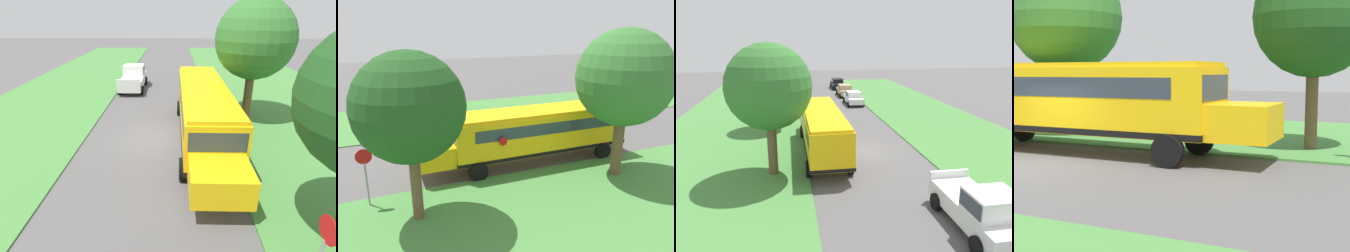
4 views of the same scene
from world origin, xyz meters
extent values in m
plane|color=#565454|center=(0.00, 0.00, 0.00)|extent=(120.00, 120.00, 0.00)
cube|color=#47843D|center=(-10.00, 0.00, 0.04)|extent=(12.00, 80.00, 0.08)
cube|color=#47843D|center=(9.00, 0.00, 0.04)|extent=(10.00, 80.00, 0.07)
cube|color=yellow|center=(-2.79, -0.22, 1.90)|extent=(2.50, 10.50, 2.20)
cube|color=yellow|center=(-2.79, 5.98, 1.35)|extent=(2.20, 1.90, 1.10)
cube|color=yellow|center=(-2.79, -0.22, 3.08)|extent=(2.35, 10.29, 0.16)
cube|color=black|center=(-2.79, -0.22, 0.92)|extent=(2.54, 10.54, 0.20)
cube|color=#2D3842|center=(-2.79, -0.52, 2.36)|extent=(2.53, 9.24, 0.64)
cube|color=#2D3842|center=(-2.79, 4.98, 2.36)|extent=(2.25, 0.12, 0.80)
cylinder|color=red|center=(-4.22, 2.67, 2.05)|extent=(0.03, 0.44, 0.44)
cylinder|color=black|center=(-4.04, 3.98, 0.50)|extent=(0.30, 1.00, 1.00)
cylinder|color=black|center=(-1.54, 3.98, 0.50)|extent=(0.30, 1.00, 1.00)
cylinder|color=black|center=(-4.04, -3.89, 0.50)|extent=(0.30, 1.00, 1.00)
cylinder|color=black|center=(-1.54, -3.89, 0.50)|extent=(0.30, 1.00, 1.00)
cube|color=silver|center=(2.80, 16.88, 0.64)|extent=(1.80, 4.40, 0.64)
cube|color=silver|center=(2.80, 17.03, 1.26)|extent=(1.60, 2.20, 0.60)
cube|color=#2D3842|center=(2.80, 17.03, 1.28)|extent=(1.62, 2.02, 0.45)
cylinder|color=black|center=(3.70, 15.39, 0.32)|extent=(0.22, 0.64, 0.64)
cylinder|color=black|center=(1.90, 15.39, 0.32)|extent=(0.22, 0.64, 0.64)
cylinder|color=black|center=(3.70, 18.38, 0.32)|extent=(0.22, 0.64, 0.64)
cylinder|color=black|center=(1.90, 18.38, 0.32)|extent=(0.22, 0.64, 0.64)
cube|color=tan|center=(2.80, 22.99, 0.64)|extent=(1.80, 4.40, 0.64)
cube|color=tan|center=(2.80, 23.14, 1.26)|extent=(1.60, 2.20, 0.60)
cube|color=#2D3842|center=(2.80, 23.14, 1.28)|extent=(1.62, 2.02, 0.45)
cylinder|color=black|center=(3.70, 21.49, 0.32)|extent=(0.22, 0.64, 0.64)
cylinder|color=black|center=(1.90, 21.49, 0.32)|extent=(0.22, 0.64, 0.64)
cylinder|color=black|center=(3.70, 24.48, 0.32)|extent=(0.22, 0.64, 0.64)
cylinder|color=black|center=(1.90, 24.48, 0.32)|extent=(0.22, 0.64, 0.64)
cube|color=black|center=(2.80, 29.98, 0.64)|extent=(1.80, 4.40, 0.64)
cube|color=black|center=(2.80, 30.13, 1.26)|extent=(1.60, 2.20, 0.60)
cube|color=#2D3842|center=(2.80, 30.13, 1.28)|extent=(1.62, 2.02, 0.45)
cylinder|color=black|center=(3.70, 28.48, 0.32)|extent=(0.22, 0.64, 0.64)
cylinder|color=black|center=(1.90, 28.48, 0.32)|extent=(0.22, 0.64, 0.64)
cylinder|color=black|center=(3.70, 31.47, 0.32)|extent=(0.22, 0.64, 0.64)
cylinder|color=black|center=(1.90, 31.47, 0.32)|extent=(0.22, 0.64, 0.64)
cube|color=silver|center=(2.70, -10.43, 0.80)|extent=(2.00, 5.40, 0.80)
cube|color=silver|center=(2.70, -11.38, 1.65)|extent=(1.90, 1.70, 0.90)
cube|color=#2D3842|center=(2.70, -11.38, 1.68)|extent=(1.94, 1.53, 0.63)
cube|color=silver|center=(2.70, -7.81, 1.38)|extent=(2.00, 0.16, 0.36)
cylinder|color=black|center=(1.70, -12.19, 0.40)|extent=(0.28, 0.80, 0.80)
cylinder|color=black|center=(3.70, -8.68, 0.40)|extent=(0.28, 0.80, 0.80)
cylinder|color=black|center=(1.70, -8.68, 0.40)|extent=(0.28, 0.80, 0.80)
cylinder|color=brown|center=(-6.07, -3.14, 1.72)|extent=(0.56, 0.56, 3.43)
sphere|color=#33702D|center=(-6.07, -3.14, 5.27)|extent=(4.89, 4.89, 4.89)
sphere|color=#33702D|center=(-5.99, -2.74, 5.18)|extent=(3.62, 3.62, 3.62)
cylinder|color=brown|center=(-6.43, 7.37, 1.59)|extent=(0.44, 0.44, 3.18)
sphere|color=#1E4C1C|center=(-6.43, 7.37, 4.80)|extent=(4.33, 4.33, 4.33)
sphere|color=#1E4C1C|center=(-6.19, 6.77, 4.48)|extent=(2.50, 2.50, 2.50)
cylinder|color=gray|center=(-4.60, 9.27, 1.05)|extent=(0.08, 0.08, 2.10)
cylinder|color=red|center=(-4.60, 9.27, 2.40)|extent=(0.03, 0.68, 0.68)
camera|label=1|loc=(-1.12, 13.73, 6.88)|focal=28.00mm
camera|label=2|loc=(-18.92, 8.56, 7.78)|focal=35.00mm
camera|label=3|loc=(-5.00, -21.80, 7.94)|focal=35.00mm
camera|label=4|loc=(10.79, 10.01, 2.83)|focal=50.00mm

